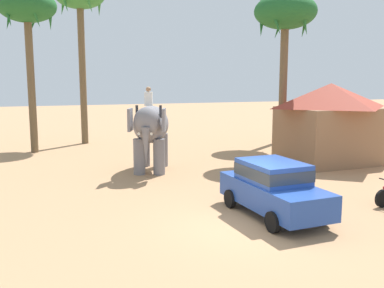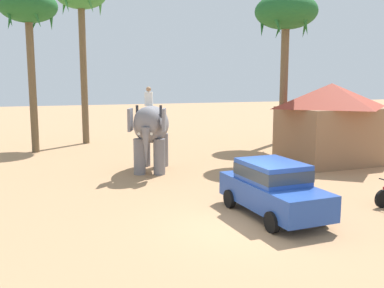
{
  "view_description": "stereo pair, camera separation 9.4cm",
  "coord_description": "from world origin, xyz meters",
  "px_view_note": "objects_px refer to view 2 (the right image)",
  "views": [
    {
      "loc": [
        -5.54,
        -10.92,
        4.24
      ],
      "look_at": [
        0.11,
        5.45,
        1.6
      ],
      "focal_mm": 40.4,
      "sensor_mm": 36.0,
      "label": 1
    },
    {
      "loc": [
        -5.45,
        -10.95,
        4.24
      ],
      "look_at": [
        0.11,
        5.45,
        1.6
      ],
      "focal_mm": 40.4,
      "sensor_mm": 36.0,
      "label": 2
    }
  ],
  "objects_px": {
    "palm_tree_leaning_seaward": "(81,1)",
    "palm_tree_left_of_road": "(28,12)",
    "palm_tree_behind_elephant": "(286,17)",
    "roadside_hut": "(330,121)",
    "car_sedan_foreground": "(273,186)",
    "palm_tree_near_hut": "(286,4)",
    "elephant_with_mahout": "(151,128)"
  },
  "relations": [
    {
      "from": "car_sedan_foreground",
      "to": "palm_tree_near_hut",
      "type": "relative_size",
      "value": 0.41
    },
    {
      "from": "car_sedan_foreground",
      "to": "palm_tree_behind_elephant",
      "type": "height_order",
      "value": "palm_tree_behind_elephant"
    },
    {
      "from": "elephant_with_mahout",
      "to": "roadside_hut",
      "type": "relative_size",
      "value": 0.77
    },
    {
      "from": "car_sedan_foreground",
      "to": "roadside_hut",
      "type": "relative_size",
      "value": 0.81
    },
    {
      "from": "palm_tree_leaning_seaward",
      "to": "palm_tree_behind_elephant",
      "type": "bearing_deg",
      "value": -43.14
    },
    {
      "from": "palm_tree_behind_elephant",
      "to": "palm_tree_near_hut",
      "type": "distance_m",
      "value": 6.28
    },
    {
      "from": "elephant_with_mahout",
      "to": "palm_tree_near_hut",
      "type": "distance_m",
      "value": 14.04
    },
    {
      "from": "palm_tree_behind_elephant",
      "to": "palm_tree_leaning_seaward",
      "type": "height_order",
      "value": "palm_tree_leaning_seaward"
    },
    {
      "from": "palm_tree_behind_elephant",
      "to": "palm_tree_left_of_road",
      "type": "distance_m",
      "value": 14.02
    },
    {
      "from": "elephant_with_mahout",
      "to": "palm_tree_left_of_road",
      "type": "bearing_deg",
      "value": 125.54
    },
    {
      "from": "palm_tree_behind_elephant",
      "to": "palm_tree_leaning_seaward",
      "type": "xyz_separation_m",
      "value": [
        -9.46,
        8.86,
        1.69
      ]
    },
    {
      "from": "palm_tree_behind_elephant",
      "to": "roadside_hut",
      "type": "bearing_deg",
      "value": -49.59
    },
    {
      "from": "palm_tree_behind_elephant",
      "to": "palm_tree_near_hut",
      "type": "height_order",
      "value": "palm_tree_near_hut"
    },
    {
      "from": "palm_tree_left_of_road",
      "to": "palm_tree_leaning_seaward",
      "type": "bearing_deg",
      "value": 40.51
    },
    {
      "from": "palm_tree_left_of_road",
      "to": "roadside_hut",
      "type": "xyz_separation_m",
      "value": [
        14.15,
        -8.11,
        -5.76
      ]
    },
    {
      "from": "palm_tree_leaning_seaward",
      "to": "car_sedan_foreground",
      "type": "bearing_deg",
      "value": -76.71
    },
    {
      "from": "elephant_with_mahout",
      "to": "palm_tree_near_hut",
      "type": "relative_size",
      "value": 0.39
    },
    {
      "from": "car_sedan_foreground",
      "to": "palm_tree_left_of_road",
      "type": "height_order",
      "value": "palm_tree_left_of_road"
    },
    {
      "from": "car_sedan_foreground",
      "to": "palm_tree_left_of_road",
      "type": "xyz_separation_m",
      "value": [
        -7.2,
        14.78,
        6.96
      ]
    },
    {
      "from": "elephant_with_mahout",
      "to": "palm_tree_left_of_road",
      "type": "distance_m",
      "value": 10.64
    },
    {
      "from": "palm_tree_leaning_seaward",
      "to": "roadside_hut",
      "type": "xyz_separation_m",
      "value": [
        11.06,
        -10.75,
        -6.92
      ]
    },
    {
      "from": "palm_tree_behind_elephant",
      "to": "roadside_hut",
      "type": "height_order",
      "value": "palm_tree_behind_elephant"
    },
    {
      "from": "roadside_hut",
      "to": "palm_tree_behind_elephant",
      "type": "bearing_deg",
      "value": 130.41
    },
    {
      "from": "car_sedan_foreground",
      "to": "palm_tree_leaning_seaward",
      "type": "xyz_separation_m",
      "value": [
        -4.12,
        17.42,
        8.12
      ]
    },
    {
      "from": "palm_tree_behind_elephant",
      "to": "palm_tree_left_of_road",
      "type": "height_order",
      "value": "palm_tree_left_of_road"
    },
    {
      "from": "palm_tree_left_of_road",
      "to": "roadside_hut",
      "type": "relative_size",
      "value": 1.75
    },
    {
      "from": "car_sedan_foreground",
      "to": "palm_tree_left_of_road",
      "type": "bearing_deg",
      "value": 115.98
    },
    {
      "from": "palm_tree_near_hut",
      "to": "palm_tree_leaning_seaward",
      "type": "xyz_separation_m",
      "value": [
        -12.54,
        3.63,
        0.08
      ]
    },
    {
      "from": "car_sedan_foreground",
      "to": "palm_tree_leaning_seaward",
      "type": "bearing_deg",
      "value": 103.29
    },
    {
      "from": "elephant_with_mahout",
      "to": "palm_tree_near_hut",
      "type": "bearing_deg",
      "value": 30.65
    },
    {
      "from": "palm_tree_leaning_seaward",
      "to": "palm_tree_left_of_road",
      "type": "bearing_deg",
      "value": -139.49
    },
    {
      "from": "palm_tree_behind_elephant",
      "to": "palm_tree_leaning_seaward",
      "type": "distance_m",
      "value": 13.07
    }
  ]
}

